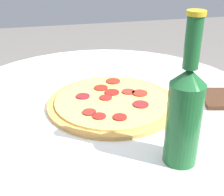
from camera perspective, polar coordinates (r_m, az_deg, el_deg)
table at (r=0.96m, az=-1.34°, el=-10.48°), size 0.91×0.91×0.73m
pizza at (r=0.83m, az=0.01°, el=-0.74°), size 0.35×0.35×0.02m
beer_bottle at (r=0.59m, az=13.16°, el=-2.46°), size 0.07×0.07×0.29m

